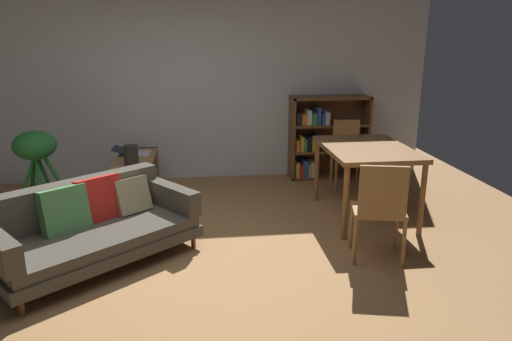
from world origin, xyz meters
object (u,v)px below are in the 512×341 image
Objects in this scene: media_console at (136,181)px; dining_table at (366,154)px; bookshelf at (322,138)px; dining_chair_far at (347,150)px; open_laptop at (134,152)px; fabric_couch at (91,224)px; potted_floor_plant at (37,161)px; dining_chair_near at (380,206)px; desk_speaker at (131,156)px.

dining_table is at bearing -17.56° from media_console.
media_console is 1.17× the size of bookshelf.
open_laptop is at bearing 179.14° from dining_chair_far.
open_laptop is at bearing 84.96° from fabric_couch.
potted_floor_plant is 0.75× the size of dining_table.
dining_chair_far is (0.38, 2.15, -0.02)m from dining_chair_near.
fabric_couch is 2.08× the size of dining_chair_near.
dining_table is 1.10m from dining_chair_far.
dining_chair_near is (2.34, -1.63, -0.12)m from desk_speaker.
dining_chair_near is (-0.24, -1.07, -0.20)m from dining_table.
dining_table is (2.60, -0.82, 0.47)m from media_console.
open_laptop is 2.61m from bookshelf.
potted_floor_plant is 1.02× the size of dining_chair_near.
dining_table is (2.80, 0.72, 0.39)m from fabric_couch.
bookshelf reaches higher than open_laptop.
media_console is 0.42m from open_laptop.
bookshelf is (-0.07, 1.59, -0.16)m from dining_table.
dining_chair_near is at bearing -102.84° from dining_table.
fabric_couch is 2.15× the size of dining_chair_far.
open_laptop is at bearing 137.56° from dining_chair_near.
bookshelf reaches higher than desk_speaker.
bookshelf is (2.52, 1.02, -0.08)m from desk_speaker.
dining_chair_far is at bearing -0.86° from open_laptop.
bookshelf is (2.56, 0.47, 0.02)m from open_laptop.
dining_chair_far is 0.56m from bookshelf.
dining_table is 1.37× the size of dining_chair_near.
dining_table is at bearing 14.49° from fabric_couch.
media_console is 1.47× the size of dining_chair_near.
fabric_couch is at bearing -99.20° from desk_speaker.
bookshelf reaches higher than dining_chair_near.
open_laptop is 3.24m from dining_chair_near.
dining_table is at bearing 77.16° from dining_chair_near.
desk_speaker is at bearing -157.87° from bookshelf.
fabric_couch is 1.56m from media_console.
bookshelf is (2.73, 2.31, 0.23)m from fabric_couch.
potted_floor_plant reaches higher than dining_chair_far.
dining_table is at bearing -22.94° from open_laptop.
open_laptop is 1.94× the size of desk_speaker.
bookshelf is at bearing 10.43° from open_laptop.
desk_speaker is 2.65m from dining_table.
bookshelf reaches higher than media_console.
open_laptop is at bearing 25.21° from potted_floor_plant.
open_laptop is 0.56m from desk_speaker.
bookshelf reaches higher than fabric_couch.
desk_speaker is at bearing -169.38° from dining_chair_far.
potted_floor_plant is 3.81m from dining_chair_far.
potted_floor_plant is at bearing -165.13° from bookshelf.
dining_table is 1.60m from bookshelf.
desk_speaker is 0.26× the size of potted_floor_plant.
dining_chair_near is at bearing -93.71° from bookshelf.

